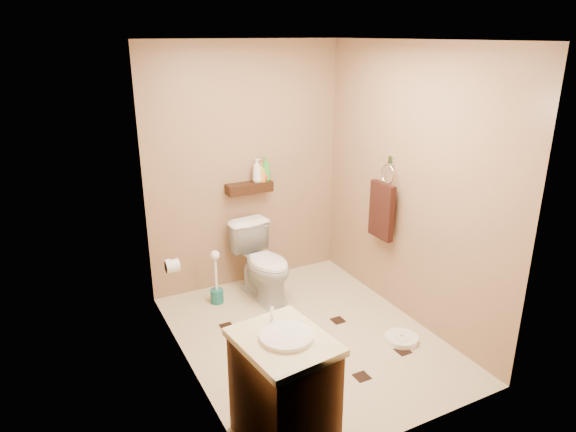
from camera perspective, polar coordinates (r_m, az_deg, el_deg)
ground at (r=4.50m, az=2.10°, el=-13.30°), size 2.50×2.50×0.00m
wall_back at (r=5.05m, az=-4.73°, el=5.33°), size 2.00×0.04×2.40m
wall_front at (r=3.03m, az=14.11°, el=-5.27°), size 2.00×0.04×2.40m
wall_left at (r=3.61m, az=-11.64°, el=-0.93°), size 0.04×2.50×2.40m
wall_right at (r=4.53m, az=13.40°, el=3.17°), size 0.04×2.50×2.40m
ceiling at (r=3.77m, az=2.57°, el=18.96°), size 2.00×2.50×0.02m
wall_shelf at (r=5.03m, az=-4.31°, el=3.15°), size 0.46×0.14×0.10m
floor_accents at (r=4.48m, az=2.92°, el=-13.42°), size 1.25×1.25×0.01m
toilet at (r=4.97m, az=-2.74°, el=-5.17°), size 0.48×0.75×0.72m
vanity at (r=3.32m, az=-0.45°, el=-18.69°), size 0.57×0.67×0.86m
bathroom_scale at (r=4.52m, az=12.50°, el=-13.17°), size 0.30×0.30×0.06m
toilet_brush at (r=4.96m, az=-7.96°, el=-7.56°), size 0.12×0.12×0.54m
towel_ring at (r=4.74m, az=10.42°, el=0.87°), size 0.12×0.30×0.76m
toilet_paper at (r=4.44m, az=-12.74°, el=-5.43°), size 0.12×0.11×0.12m
bottle_a at (r=5.02m, az=-3.49°, el=5.09°), size 0.12×0.12×0.23m
bottle_b at (r=5.04m, az=-2.97°, el=4.89°), size 0.12×0.12×0.18m
bottle_c at (r=5.06m, az=-2.69°, el=4.63°), size 0.14×0.14×0.13m
bottle_d at (r=5.05m, az=-2.47°, el=5.26°), size 0.13×0.13×0.24m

